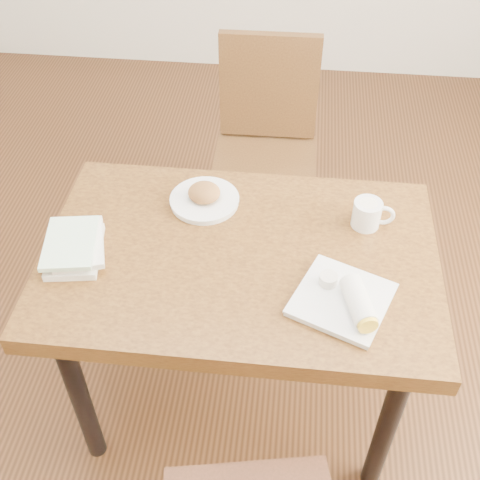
# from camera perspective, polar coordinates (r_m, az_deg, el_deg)

# --- Properties ---
(ground) EXTENTS (4.00, 5.00, 0.01)m
(ground) POSITION_cam_1_polar(r_m,az_deg,el_deg) (2.33, -0.00, -14.36)
(ground) COLOR #472814
(ground) RESTS_ON ground
(table) EXTENTS (1.14, 0.75, 0.75)m
(table) POSITION_cam_1_polar(r_m,az_deg,el_deg) (1.79, -0.00, -3.24)
(table) COLOR brown
(table) RESTS_ON ground
(chair_far) EXTENTS (0.43, 0.43, 0.95)m
(chair_far) POSITION_cam_1_polar(r_m,az_deg,el_deg) (2.52, 2.48, 9.52)
(chair_far) COLOR #4E3316
(chair_far) RESTS_ON ground
(plate_scone) EXTENTS (0.22, 0.22, 0.07)m
(plate_scone) POSITION_cam_1_polar(r_m,az_deg,el_deg) (1.88, -3.39, 4.05)
(plate_scone) COLOR white
(plate_scone) RESTS_ON table
(coffee_mug) EXTENTS (0.13, 0.09, 0.09)m
(coffee_mug) POSITION_cam_1_polar(r_m,az_deg,el_deg) (1.82, 12.06, 2.47)
(coffee_mug) COLOR white
(coffee_mug) RESTS_ON table
(plate_burrito) EXTENTS (0.31, 0.31, 0.08)m
(plate_burrito) POSITION_cam_1_polar(r_m,az_deg,el_deg) (1.60, 10.10, -5.62)
(plate_burrito) COLOR white
(plate_burrito) RESTS_ON table
(book_stack) EXTENTS (0.20, 0.24, 0.06)m
(book_stack) POSITION_cam_1_polar(r_m,az_deg,el_deg) (1.77, -15.39, -0.63)
(book_stack) COLOR white
(book_stack) RESTS_ON table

